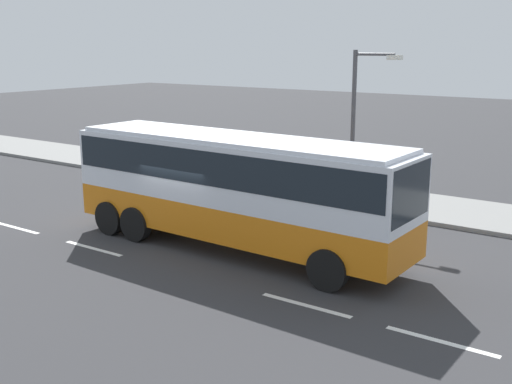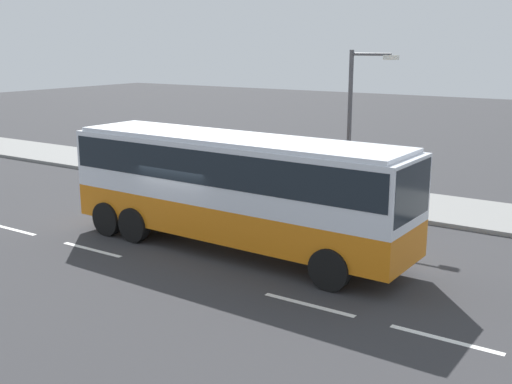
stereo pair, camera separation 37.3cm
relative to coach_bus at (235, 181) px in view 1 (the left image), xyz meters
The scene contains 7 objects.
ground_plane 2.57m from the coach_bus, 169.84° to the right, with size 120.00×120.00×0.00m, color #333335.
sidewalk_curb 8.22m from the coach_bus, 100.23° to the left, with size 80.00×4.00×0.15m, color gray.
lane_centreline 6.14m from the coach_bus, 155.62° to the right, with size 28.10×0.16×0.01m.
coach_bus is the anchor object (origin of this frame).
pedestrian_near_curb 6.89m from the coach_bus, 91.10° to the left, with size 0.32×0.32×1.54m.
pedestrian_at_crossing 7.96m from the coach_bus, 102.17° to the left, with size 0.32×0.32×1.65m.
street_lamp 6.42m from the coach_bus, 81.03° to the left, with size 1.80×0.24×5.69m.
Camera 1 is at (12.09, -14.10, 6.03)m, focal length 43.71 mm.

